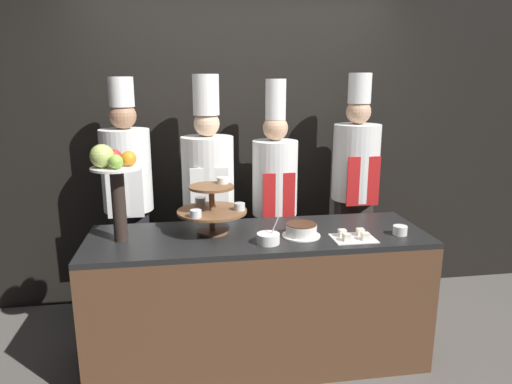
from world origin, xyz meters
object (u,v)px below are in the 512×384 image
object	(u,v)px
serving_bowl_near	(268,238)
tiered_stand	(212,207)
cup_white	(400,230)
chef_left	(128,192)
cake_round	(301,230)
chef_center_left	(208,192)
cake_square_tray	(354,236)
chef_center_right	(275,194)
chef_right	(355,183)
fruit_pedestal	(114,175)

from	to	relation	value
serving_bowl_near	tiered_stand	bearing A→B (deg)	141.33
cup_white	chef_left	size ratio (longest dim) A/B	0.05
cake_round	serving_bowl_near	world-z (taller)	serving_bowl_near
serving_bowl_near	chef_center_left	distance (m)	0.89
cake_square_tray	chef_center_left	xyz separation A→B (m)	(-0.84, 0.83, 0.11)
cake_square_tray	chef_center_right	size ratio (longest dim) A/B	0.14
chef_right	chef_left	bearing A→B (deg)	-180.00
chef_left	chef_center_left	distance (m)	0.59
serving_bowl_near	cake_square_tray	bearing A→B (deg)	-0.07
chef_center_left	cup_white	bearing A→B (deg)	-34.36
serving_bowl_near	chef_left	world-z (taller)	chef_left
cup_white	serving_bowl_near	bearing A→B (deg)	-177.94
chef_right	chef_center_right	bearing A→B (deg)	-180.00
fruit_pedestal	chef_left	distance (m)	0.69
chef_center_right	cake_round	bearing A→B (deg)	-87.79
tiered_stand	chef_center_right	xyz separation A→B (m)	(0.51, 0.57, -0.08)
chef_left	chef_right	distance (m)	1.74
cup_white	chef_center_left	distance (m)	1.41
tiered_stand	fruit_pedestal	xyz separation A→B (m)	(-0.58, -0.06, 0.24)
chef_left	cake_square_tray	bearing A→B (deg)	-29.94
chef_right	fruit_pedestal	bearing A→B (deg)	-159.82
cake_round	chef_center_right	distance (m)	0.73
chef_center_right	cake_square_tray	bearing A→B (deg)	-68.00
cake_square_tray	chef_right	world-z (taller)	chef_right
tiered_stand	cup_white	xyz separation A→B (m)	(1.16, -0.22, -0.14)
tiered_stand	cake_square_tray	bearing A→B (deg)	-16.59
cup_white	chef_right	world-z (taller)	chef_right
tiered_stand	cake_round	world-z (taller)	tiered_stand
serving_bowl_near	cake_round	bearing A→B (deg)	23.35
chef_center_left	chef_center_right	distance (m)	0.51
cake_round	serving_bowl_near	xyz separation A→B (m)	(-0.23, -0.10, -0.01)
cake_round	fruit_pedestal	bearing A→B (deg)	175.46
tiered_stand	cup_white	bearing A→B (deg)	-10.75
cake_round	cup_white	size ratio (longest dim) A/B	2.70
chef_center_left	chef_center_right	xyz separation A→B (m)	(0.51, -0.00, -0.03)
chef_center_left	chef_center_right	world-z (taller)	chef_center_left
serving_bowl_near	chef_right	bearing A→B (deg)	44.33
cake_square_tray	chef_center_left	distance (m)	1.19
chef_left	chef_center_left	size ratio (longest dim) A/B	0.99
cake_square_tray	chef_center_left	size ratio (longest dim) A/B	0.14
cake_square_tray	cup_white	bearing A→B (deg)	5.62
cup_white	chef_center_right	size ratio (longest dim) A/B	0.05
fruit_pedestal	chef_right	bearing A→B (deg)	20.18
fruit_pedestal	cake_round	size ratio (longest dim) A/B	2.47
cake_round	chef_right	distance (m)	0.96
cake_square_tray	chef_left	world-z (taller)	chef_left
cup_white	tiered_stand	bearing A→B (deg)	169.25
cake_round	cake_square_tray	world-z (taller)	cake_round
tiered_stand	cake_round	distance (m)	0.58
chef_left	chef_center_right	xyz separation A→B (m)	(1.10, 0.00, -0.06)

